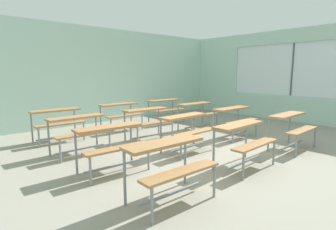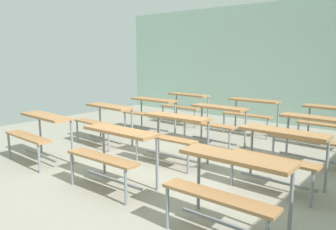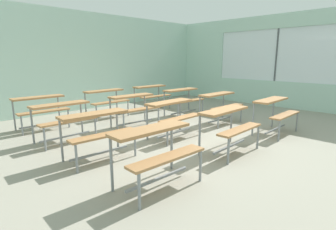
{
  "view_description": "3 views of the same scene",
  "coord_description": "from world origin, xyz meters",
  "px_view_note": "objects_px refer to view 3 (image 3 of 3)",
  "views": [
    {
      "loc": [
        -3.8,
        -3.3,
        1.6
      ],
      "look_at": [
        -0.04,
        0.96,
        0.68
      ],
      "focal_mm": 28.0,
      "sensor_mm": 36.0,
      "label": 1
    },
    {
      "loc": [
        3.12,
        -3.61,
        1.67
      ],
      "look_at": [
        -0.74,
        1.02,
        0.59
      ],
      "focal_mm": 35.12,
      "sensor_mm": 36.0,
      "label": 2
    },
    {
      "loc": [
        -3.8,
        -3.3,
        1.6
      ],
      "look_at": [
        0.05,
        0.61,
        0.41
      ],
      "focal_mm": 28.0,
      "sensor_mm": 36.0,
      "label": 3
    }
  ],
  "objects_px": {
    "desk_bench_r0c1": "(229,120)",
    "desk_bench_r3c1": "(106,97)",
    "desk_bench_r0c0": "(156,143)",
    "desk_bench_r2c0": "(63,113)",
    "desk_bench_r0c2": "(276,108)",
    "desk_bench_r3c0": "(40,105)",
    "desk_bench_r3c2": "(152,92)",
    "desk_bench_r2c1": "(134,103)",
    "desk_bench_r1c2": "(220,101)",
    "desk_bench_r1c1": "(173,110)",
    "desk_bench_r2c2": "(183,96)",
    "desk_bench_r1c0": "(98,125)"
  },
  "relations": [
    {
      "from": "desk_bench_r3c0",
      "to": "desk_bench_r1c2",
      "type": "bearing_deg",
      "value": -36.15
    },
    {
      "from": "desk_bench_r3c2",
      "to": "desk_bench_r1c2",
      "type": "bearing_deg",
      "value": -87.53
    },
    {
      "from": "desk_bench_r0c1",
      "to": "desk_bench_r3c1",
      "type": "height_order",
      "value": "same"
    },
    {
      "from": "desk_bench_r1c2",
      "to": "desk_bench_r2c0",
      "type": "relative_size",
      "value": 0.99
    },
    {
      "from": "desk_bench_r3c1",
      "to": "desk_bench_r1c2",
      "type": "bearing_deg",
      "value": -58.4
    },
    {
      "from": "desk_bench_r0c1",
      "to": "desk_bench_r3c2",
      "type": "distance_m",
      "value": 4.21
    },
    {
      "from": "desk_bench_r1c2",
      "to": "desk_bench_r3c2",
      "type": "relative_size",
      "value": 0.98
    },
    {
      "from": "desk_bench_r2c0",
      "to": "desk_bench_r3c2",
      "type": "distance_m",
      "value": 3.64
    },
    {
      "from": "desk_bench_r1c2",
      "to": "desk_bench_r2c0",
      "type": "xyz_separation_m",
      "value": [
        -3.42,
        1.28,
        0.0
      ]
    },
    {
      "from": "desk_bench_r0c2",
      "to": "desk_bench_r0c1",
      "type": "bearing_deg",
      "value": 176.42
    },
    {
      "from": "desk_bench_r0c2",
      "to": "desk_bench_r2c1",
      "type": "distance_m",
      "value": 3.17
    },
    {
      "from": "desk_bench_r3c0",
      "to": "desk_bench_r3c2",
      "type": "xyz_separation_m",
      "value": [
        3.38,
        0.02,
        0.0
      ]
    },
    {
      "from": "desk_bench_r0c0",
      "to": "desk_bench_r2c0",
      "type": "relative_size",
      "value": 1.0
    },
    {
      "from": "desk_bench_r2c2",
      "to": "desk_bench_r3c2",
      "type": "bearing_deg",
      "value": 94.14
    },
    {
      "from": "desk_bench_r0c0",
      "to": "desk_bench_r3c0",
      "type": "bearing_deg",
      "value": 92.11
    },
    {
      "from": "desk_bench_r0c2",
      "to": "desk_bench_r2c0",
      "type": "distance_m",
      "value": 4.36
    },
    {
      "from": "desk_bench_r0c0",
      "to": "desk_bench_r0c2",
      "type": "distance_m",
      "value": 3.42
    },
    {
      "from": "desk_bench_r2c0",
      "to": "desk_bench_r3c2",
      "type": "height_order",
      "value": "same"
    },
    {
      "from": "desk_bench_r1c1",
      "to": "desk_bench_r1c2",
      "type": "xyz_separation_m",
      "value": [
        1.71,
        0.03,
        0.0
      ]
    },
    {
      "from": "desk_bench_r2c2",
      "to": "desk_bench_r1c1",
      "type": "bearing_deg",
      "value": -141.05
    },
    {
      "from": "desk_bench_r0c0",
      "to": "desk_bench_r3c2",
      "type": "distance_m",
      "value": 5.17
    },
    {
      "from": "desk_bench_r2c1",
      "to": "desk_bench_r3c1",
      "type": "xyz_separation_m",
      "value": [
        0.08,
        1.35,
        0.0
      ]
    },
    {
      "from": "desk_bench_r0c2",
      "to": "desk_bench_r3c0",
      "type": "height_order",
      "value": "same"
    },
    {
      "from": "desk_bench_r0c1",
      "to": "desk_bench_r0c0",
      "type": "bearing_deg",
      "value": -179.94
    },
    {
      "from": "desk_bench_r1c1",
      "to": "desk_bench_r3c1",
      "type": "distance_m",
      "value": 2.64
    },
    {
      "from": "desk_bench_r0c0",
      "to": "desk_bench_r3c2",
      "type": "xyz_separation_m",
      "value": [
        3.35,
        3.93,
        0.0
      ]
    },
    {
      "from": "desk_bench_r1c2",
      "to": "desk_bench_r0c2",
      "type": "bearing_deg",
      "value": -87.51
    },
    {
      "from": "desk_bench_r0c2",
      "to": "desk_bench_r1c2",
      "type": "height_order",
      "value": "same"
    },
    {
      "from": "desk_bench_r0c2",
      "to": "desk_bench_r2c0",
      "type": "height_order",
      "value": "same"
    },
    {
      "from": "desk_bench_r1c2",
      "to": "desk_bench_r2c2",
      "type": "distance_m",
      "value": 1.28
    },
    {
      "from": "desk_bench_r1c2",
      "to": "desk_bench_r3c0",
      "type": "xyz_separation_m",
      "value": [
        -3.4,
        2.56,
        0.0
      ]
    },
    {
      "from": "desk_bench_r1c1",
      "to": "desk_bench_r3c2",
      "type": "height_order",
      "value": "same"
    },
    {
      "from": "desk_bench_r0c2",
      "to": "desk_bench_r3c2",
      "type": "relative_size",
      "value": 0.99
    },
    {
      "from": "desk_bench_r0c1",
      "to": "desk_bench_r1c0",
      "type": "distance_m",
      "value": 2.19
    },
    {
      "from": "desk_bench_r1c1",
      "to": "desk_bench_r2c1",
      "type": "distance_m",
      "value": 1.29
    },
    {
      "from": "desk_bench_r0c2",
      "to": "desk_bench_r1c0",
      "type": "height_order",
      "value": "same"
    },
    {
      "from": "desk_bench_r0c1",
      "to": "desk_bench_r1c0",
      "type": "bearing_deg",
      "value": 142.21
    },
    {
      "from": "desk_bench_r2c1",
      "to": "desk_bench_r3c0",
      "type": "distance_m",
      "value": 2.12
    },
    {
      "from": "desk_bench_r0c2",
      "to": "desk_bench_r3c2",
      "type": "height_order",
      "value": "same"
    },
    {
      "from": "desk_bench_r3c1",
      "to": "desk_bench_r3c2",
      "type": "relative_size",
      "value": 0.99
    },
    {
      "from": "desk_bench_r2c0",
      "to": "desk_bench_r3c0",
      "type": "bearing_deg",
      "value": 87.62
    },
    {
      "from": "desk_bench_r1c0",
      "to": "desk_bench_r1c1",
      "type": "relative_size",
      "value": 1.0
    },
    {
      "from": "desk_bench_r2c1",
      "to": "desk_bench_r3c1",
      "type": "height_order",
      "value": "same"
    },
    {
      "from": "desk_bench_r2c1",
      "to": "desk_bench_r3c0",
      "type": "xyz_separation_m",
      "value": [
        -1.67,
        1.3,
        0.0
      ]
    },
    {
      "from": "desk_bench_r3c0",
      "to": "desk_bench_r3c2",
      "type": "distance_m",
      "value": 3.38
    },
    {
      "from": "desk_bench_r0c2",
      "to": "desk_bench_r1c2",
      "type": "xyz_separation_m",
      "value": [
        -0.05,
        1.37,
        0.0
      ]
    },
    {
      "from": "desk_bench_r1c1",
      "to": "desk_bench_r2c1",
      "type": "bearing_deg",
      "value": 88.29
    },
    {
      "from": "desk_bench_r0c2",
      "to": "desk_bench_r2c0",
      "type": "xyz_separation_m",
      "value": [
        -3.47,
        2.65,
        0.0
      ]
    },
    {
      "from": "desk_bench_r0c2",
      "to": "desk_bench_r2c2",
      "type": "bearing_deg",
      "value": 89.04
    },
    {
      "from": "desk_bench_r2c2",
      "to": "desk_bench_r3c1",
      "type": "bearing_deg",
      "value": 143.67
    }
  ]
}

